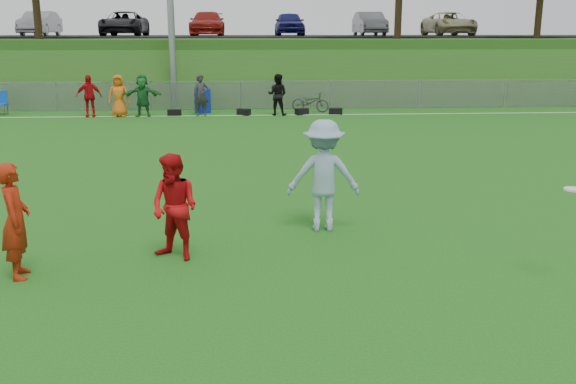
{
  "coord_description": "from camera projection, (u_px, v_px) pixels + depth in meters",
  "views": [
    {
      "loc": [
        0.13,
        -8.62,
        3.44
      ],
      "look_at": [
        0.76,
        0.5,
        1.12
      ],
      "focal_mm": 40.0,
      "sensor_mm": 36.0,
      "label": 1
    }
  ],
  "objects": [
    {
      "name": "ground",
      "position": [
        238.0,
        277.0,
        9.17
      ],
      "size": [
        120.0,
        120.0,
        0.0
      ],
      "primitive_type": "plane",
      "color": "#166114",
      "rests_on": "ground"
    },
    {
      "name": "sideline_far",
      "position": [
        241.0,
        115.0,
        26.58
      ],
      "size": [
        60.0,
        0.1,
        0.01
      ],
      "primitive_type": "cube",
      "color": "white",
      "rests_on": "ground"
    },
    {
      "name": "player_blue",
      "position": [
        324.0,
        176.0,
        11.17
      ],
      "size": [
        1.31,
        0.8,
        1.96
      ],
      "primitive_type": "imported",
      "rotation": [
        0.0,
        0.0,
        3.08
      ],
      "color": "#8EAAC5",
      "rests_on": "ground"
    },
    {
      "name": "gear_bags",
      "position": [
        264.0,
        112.0,
        26.71
      ],
      "size": [
        7.27,
        0.56,
        0.26
      ],
      "color": "black",
      "rests_on": "ground"
    },
    {
      "name": "player_red_left",
      "position": [
        15.0,
        221.0,
        9.01
      ],
      "size": [
        0.51,
        0.68,
        1.67
      ],
      "primitive_type": "imported",
      "rotation": [
        0.0,
        0.0,
        1.77
      ],
      "color": "#A4200B",
      "rests_on": "ground"
    },
    {
      "name": "player_red_center",
      "position": [
        175.0,
        207.0,
        9.74
      ],
      "size": [
        1.01,
        0.95,
        1.64
      ],
      "primitive_type": "imported",
      "rotation": [
        0.0,
        0.0,
        -0.55
      ],
      "color": "red",
      "rests_on": "ground"
    },
    {
      "name": "bicycle",
      "position": [
        310.0,
        102.0,
        27.64
      ],
      "size": [
        1.74,
        1.15,
        0.86
      ],
      "primitive_type": "imported",
      "rotation": [
        0.0,
        0.0,
        1.18
      ],
      "color": "#2D2D2F",
      "rests_on": "ground"
    },
    {
      "name": "recycling_bin",
      "position": [
        203.0,
        101.0,
        27.32
      ],
      "size": [
        0.77,
        0.77,
        1.03
      ],
      "primitive_type": "cylinder",
      "rotation": [
        0.0,
        0.0,
        0.13
      ],
      "color": "#0F24AA",
      "rests_on": "ground"
    },
    {
      "name": "parking_lot",
      "position": [
        241.0,
        36.0,
        40.34
      ],
      "size": [
        120.0,
        12.0,
        0.1
      ],
      "primitive_type": "cube",
      "color": "black",
      "rests_on": "berm"
    },
    {
      "name": "frisbee",
      "position": [
        574.0,
        189.0,
        8.7
      ],
      "size": [
        0.27,
        0.27,
        0.02
      ],
      "color": "white",
      "rests_on": "ground"
    },
    {
      "name": "fence",
      "position": [
        241.0,
        95.0,
        28.36
      ],
      "size": [
        58.0,
        0.06,
        1.3
      ],
      "color": "gray",
      "rests_on": "ground"
    },
    {
      "name": "car_row",
      "position": [
        221.0,
        24.0,
        39.11
      ],
      "size": [
        32.04,
        5.18,
        1.44
      ],
      "color": "silver",
      "rests_on": "parking_lot"
    },
    {
      "name": "berm",
      "position": [
        241.0,
        63.0,
        38.79
      ],
      "size": [
        120.0,
        18.0,
        3.0
      ],
      "primitive_type": "cube",
      "color": "#2F5A19",
      "rests_on": "ground"
    },
    {
      "name": "camp_chair",
      "position": [
        0.0,
        108.0,
        26.64
      ],
      "size": [
        0.61,
        0.62,
        1.0
      ],
      "rotation": [
        0.0,
        0.0,
        0.1
      ],
      "color": "#1148B8",
      "rests_on": "ground"
    },
    {
      "name": "spectator_row",
      "position": [
        165.0,
        95.0,
        26.17
      ],
      "size": [
        8.68,
        0.87,
        1.69
      ],
      "color": "red",
      "rests_on": "ground"
    }
  ]
}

